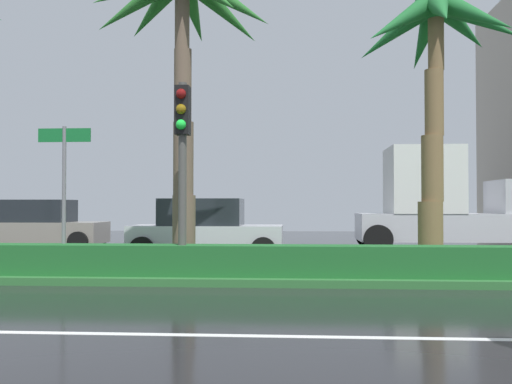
# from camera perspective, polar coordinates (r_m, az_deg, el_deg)

# --- Properties ---
(ground_plane) EXTENTS (90.00, 42.00, 0.10)m
(ground_plane) POSITION_cam_1_polar(r_m,az_deg,el_deg) (14.92, -16.59, -7.32)
(ground_plane) COLOR black
(median_strip) EXTENTS (85.50, 4.00, 0.15)m
(median_strip) POSITION_cam_1_polar(r_m,az_deg,el_deg) (13.98, -18.03, -7.21)
(median_strip) COLOR #2D6B33
(median_strip) RESTS_ON ground_plane
(median_hedge) EXTENTS (76.50, 0.70, 0.60)m
(median_hedge) POSITION_cam_1_polar(r_m,az_deg,el_deg) (12.66, -20.40, -6.11)
(median_hedge) COLOR #1E6028
(median_hedge) RESTS_ON median_strip
(palm_tree_centre) EXTENTS (4.18, 4.40, 6.94)m
(palm_tree_centre) POSITION_cam_1_polar(r_m,az_deg,el_deg) (13.54, -7.15, 16.45)
(palm_tree_centre) COLOR brown
(palm_tree_centre) RESTS_ON median_strip
(palm_tree_centre_right) EXTENTS (3.88, 3.92, 6.40)m
(palm_tree_centre_right) POSITION_cam_1_polar(r_m,az_deg,el_deg) (14.09, 17.15, 13.47)
(palm_tree_centre_right) COLOR brown
(palm_tree_centre_right) RESTS_ON median_strip
(traffic_signal_median_right) EXTENTS (0.28, 0.43, 3.80)m
(traffic_signal_median_right) POSITION_cam_1_polar(r_m,az_deg,el_deg) (11.69, -7.13, 4.78)
(traffic_signal_median_right) COLOR #4C4C47
(traffic_signal_median_right) RESTS_ON median_strip
(street_name_sign) EXTENTS (1.10, 0.08, 3.00)m
(street_name_sign) POSITION_cam_1_polar(r_m,az_deg,el_deg) (12.70, -18.06, 1.25)
(street_name_sign) COLOR slate
(street_name_sign) RESTS_ON median_strip
(car_in_traffic_second) EXTENTS (4.30, 2.02, 1.72)m
(car_in_traffic_second) POSITION_cam_1_polar(r_m,az_deg,el_deg) (21.51, -20.20, -3.09)
(car_in_traffic_second) COLOR gray
(car_in_traffic_second) RESTS_ON ground_plane
(car_in_traffic_third) EXTENTS (4.30, 2.02, 1.72)m
(car_in_traffic_third) POSITION_cam_1_polar(r_m,az_deg,el_deg) (16.91, -4.91, -3.68)
(car_in_traffic_third) COLOR silver
(car_in_traffic_third) RESTS_ON ground_plane
(box_truck_lead) EXTENTS (6.40, 2.64, 3.46)m
(box_truck_lead) POSITION_cam_1_polar(r_m,az_deg,el_deg) (20.62, 18.51, -1.18)
(box_truck_lead) COLOR silver
(box_truck_lead) RESTS_ON ground_plane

